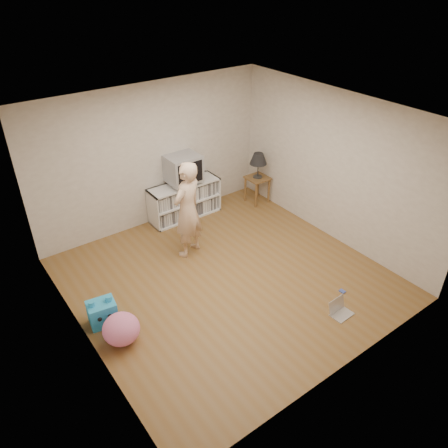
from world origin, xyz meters
TOP-DOWN VIEW (x-y plane):
  - ground at (0.00, 0.00)m, footprint 4.50×4.50m
  - walls at (0.00, 0.00)m, footprint 4.52×4.52m
  - ceiling at (0.00, 0.00)m, footprint 4.50×4.50m
  - media_unit at (0.49, 2.04)m, footprint 1.40×0.45m
  - dvd_deck at (0.49, 2.02)m, footprint 0.45×0.35m
  - crt_tv at (0.49, 2.02)m, footprint 0.60×0.53m
  - side_table at (1.99, 1.65)m, footprint 0.42×0.42m
  - table_lamp at (1.99, 1.65)m, footprint 0.34×0.34m
  - person at (-0.10, 0.95)m, footprint 0.71×0.58m
  - laptop at (0.82, -1.58)m, footprint 0.33×0.27m
  - playing_cards at (1.21, -1.30)m, footprint 0.07×0.09m
  - plush_blue at (-1.96, 0.23)m, footprint 0.41×0.36m
  - plush_pink at (-1.90, -0.23)m, footprint 0.65×0.65m

SIDE VIEW (x-z plane):
  - ground at x=0.00m, z-range 0.00..0.00m
  - playing_cards at x=1.21m, z-range 0.00..0.02m
  - laptop at x=0.82m, z-range -0.05..0.17m
  - plush_blue at x=-1.96m, z-range -0.03..0.40m
  - plush_pink at x=-1.90m, z-range 0.00..0.42m
  - media_unit at x=0.49m, z-range 0.00..0.70m
  - side_table at x=1.99m, z-range 0.14..0.69m
  - dvd_deck at x=0.49m, z-range 0.70..0.77m
  - person at x=-0.10m, z-range 0.00..1.67m
  - table_lamp at x=1.99m, z-range 0.68..1.20m
  - crt_tv at x=0.49m, z-range 0.77..1.27m
  - walls at x=0.00m, z-range 0.00..2.60m
  - ceiling at x=0.00m, z-range 2.60..2.60m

